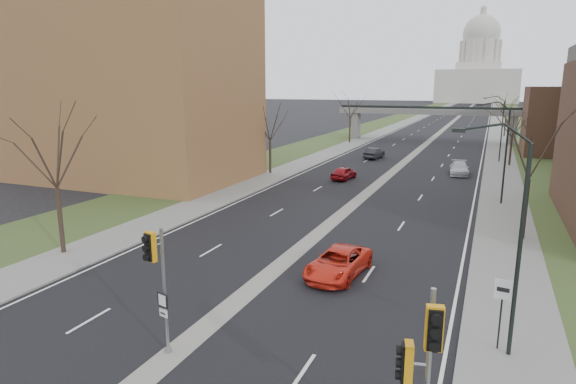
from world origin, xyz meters
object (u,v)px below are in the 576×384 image
Objects in this scene: signal_pole_median at (157,270)px; signal_pole_right at (422,358)px; car_left_far at (374,153)px; car_right_near at (338,263)px; car_right_mid at (459,168)px; speed_limit_sign at (502,301)px; car_left_near at (344,173)px.

signal_pole_right is at bearing 2.65° from signal_pole_median.
signal_pole_right is 1.13× the size of car_left_far.
car_right_mid is (3.97, 34.73, 0.01)m from car_right_near.
signal_pole_right is (9.73, -2.10, -0.08)m from signal_pole_median.
signal_pole_right is 1.83× the size of speed_limit_sign.
signal_pole_right is at bearing -59.09° from car_right_near.
speed_limit_sign is 0.56× the size of car_right_mid.
car_left_far is 14.79m from car_right_mid.
car_left_near is at bearing 95.64° from signal_pole_right.
signal_pole_median is at bearing -147.22° from speed_limit_sign.
car_right_mid is (7.80, 44.97, -2.74)m from signal_pole_median.
car_right_mid is (11.95, -8.72, -0.02)m from car_left_far.
car_left_far is 0.89× the size of car_right_near.
car_left_near is 0.92× the size of car_left_far.
car_left_far is at bearing 138.77° from car_right_mid.
car_right_mid is at bearing -139.18° from car_left_near.
speed_limit_sign is 0.67× the size of car_left_near.
car_right_near is 34.95m from car_right_mid.
speed_limit_sign is (11.76, 5.28, -1.40)m from signal_pole_median.
car_right_mid is (11.51, 7.95, 0.01)m from car_left_near.
speed_limit_sign is (2.03, 7.39, -1.32)m from signal_pole_right.
car_left_far is (-13.88, 55.80, -2.63)m from signal_pole_right.
speed_limit_sign reaches higher than car_left_far.
car_left_far is 44.18m from car_right_near.
speed_limit_sign is at bearing 122.16° from car_left_near.
signal_pole_median reaches higher than car_left_far.
car_right_near is (7.54, -26.77, 0.00)m from car_left_near.
signal_pole_median is 0.96× the size of car_right_near.
car_right_mid is at bearing 151.26° from car_left_far.
signal_pole_right is 47.19m from car_right_mid.
car_left_near is at bearing 111.12° from car_right_near.
car_right_near is at bearing 111.91° from car_left_near.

